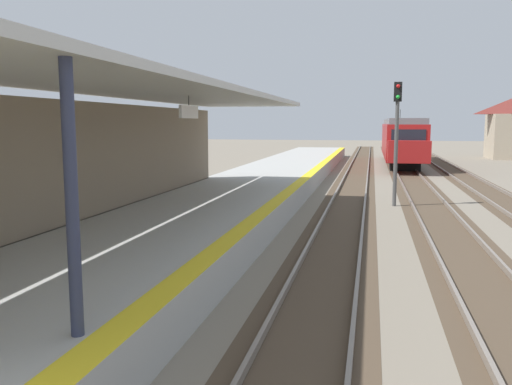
% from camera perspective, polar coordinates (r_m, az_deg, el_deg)
% --- Properties ---
extents(station_platform, '(5.00, 80.00, 0.91)m').
position_cam_1_polar(station_platform, '(18.87, -4.28, -1.86)').
color(station_platform, '#A8A8A3').
rests_on(station_platform, ground).
extents(station_building_with_canopy, '(4.85, 24.00, 4.43)m').
position_cam_1_polar(station_building_with_canopy, '(14.19, -17.94, 3.68)').
color(station_building_with_canopy, '#4C4C4C').
rests_on(station_building_with_canopy, ground).
extents(track_pair_nearest_platform, '(2.34, 120.00, 0.16)m').
position_cam_1_polar(track_pair_nearest_platform, '(22.13, 9.75, -1.62)').
color(track_pair_nearest_platform, '#4C3D2D').
rests_on(track_pair_nearest_platform, ground).
extents(track_pair_middle, '(2.34, 120.00, 0.16)m').
position_cam_1_polar(track_pair_middle, '(22.25, 18.53, -1.85)').
color(track_pair_middle, '#4C3D2D').
rests_on(track_pair_middle, ground).
extents(approaching_train, '(2.93, 19.60, 4.76)m').
position_cam_1_polar(approaching_train, '(46.78, 15.42, 5.58)').
color(approaching_train, maroon).
rests_on(approaching_train, ground).
extents(rail_signal_post, '(0.32, 0.34, 5.20)m').
position_cam_1_polar(rail_signal_post, '(23.06, 14.91, 6.45)').
color(rail_signal_post, '#4C4C4C').
rests_on(rail_signal_post, ground).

